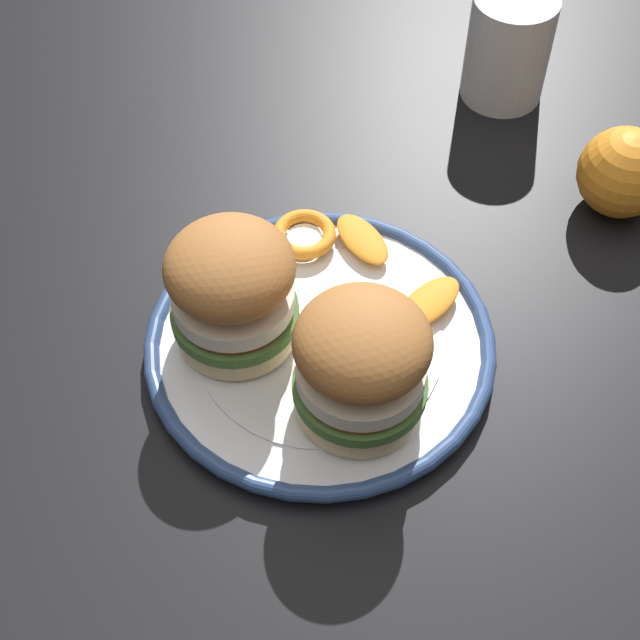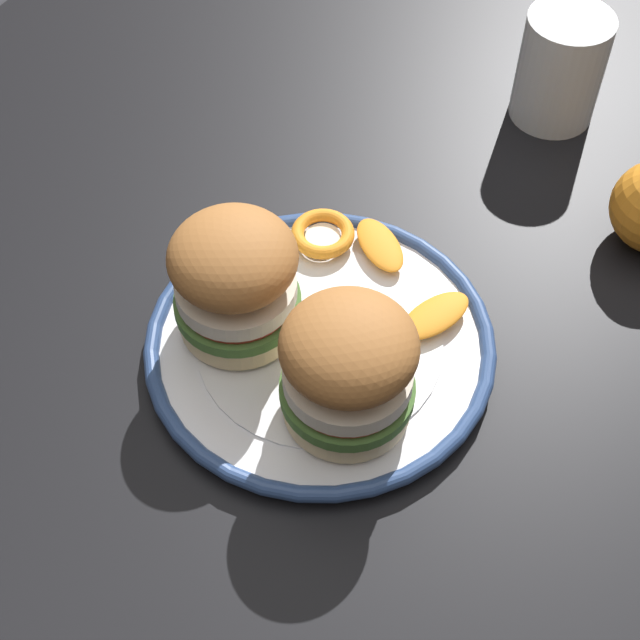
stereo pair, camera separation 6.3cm
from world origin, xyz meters
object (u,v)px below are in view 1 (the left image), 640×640
at_px(dining_table, 283,417).
at_px(drinking_glass, 507,54).
at_px(dinner_plate, 320,344).
at_px(sandwich_half_left, 361,363).
at_px(whole_orange, 623,172).
at_px(sandwich_half_right, 230,292).

bearing_deg(dining_table, drinking_glass, -12.85).
height_order(dinner_plate, sandwich_half_left, sandwich_half_left).
bearing_deg(dinner_plate, dining_table, 120.61).
bearing_deg(whole_orange, dinner_plate, 142.01).
xyz_separation_m(dinner_plate, whole_orange, (0.23, -0.18, 0.03)).
distance_m(dining_table, drinking_glass, 0.39).
bearing_deg(sandwich_half_left, whole_orange, -26.14).
relative_size(dining_table, sandwich_half_left, 11.54).
bearing_deg(dinner_plate, drinking_glass, -9.14).
bearing_deg(sandwich_half_right, drinking_glass, -17.73).
bearing_deg(sandwich_half_left, dinner_plate, 46.15).
distance_m(dining_table, sandwich_half_right, 0.16).
bearing_deg(whole_orange, sandwich_half_left, 153.86).
distance_m(drinking_glass, whole_orange, 0.17).
distance_m(sandwich_half_right, drinking_glass, 0.38).
height_order(dinner_plate, drinking_glass, drinking_glass).
xyz_separation_m(sandwich_half_left, drinking_glass, (0.39, -0.01, -0.02)).
relative_size(sandwich_half_right, whole_orange, 1.60).
distance_m(dinner_plate, sandwich_half_left, 0.09).
height_order(dining_table, sandwich_half_right, sandwich_half_right).
distance_m(dining_table, whole_orange, 0.35).
bearing_deg(dining_table, whole_orange, -39.99).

